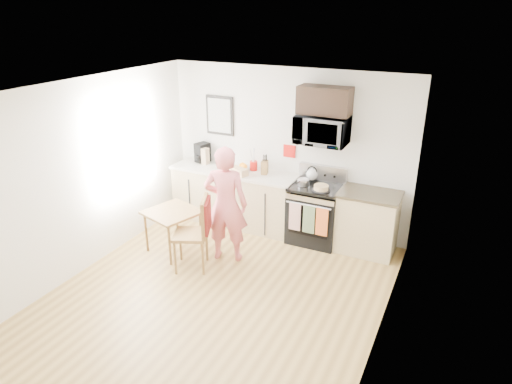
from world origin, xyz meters
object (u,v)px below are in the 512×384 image
at_px(person, 226,205).
at_px(dining_table, 172,216).
at_px(cake, 321,188).
at_px(microwave, 322,130).
at_px(chair, 201,224).
at_px(range, 315,215).

height_order(person, dining_table, person).
bearing_deg(person, cake, -156.45).
relative_size(microwave, cake, 2.92).
bearing_deg(person, chair, 49.22).
bearing_deg(dining_table, microwave, 36.79).
distance_m(range, cake, 0.57).
height_order(dining_table, chair, chair).
xyz_separation_m(microwave, cake, (0.12, -0.28, -0.79)).
xyz_separation_m(person, dining_table, (-0.81, -0.16, -0.27)).
bearing_deg(range, microwave, 90.06).
xyz_separation_m(chair, cake, (1.28, 1.29, 0.28)).
distance_m(microwave, chair, 2.22).
xyz_separation_m(range, cake, (0.12, -0.17, 0.53)).
bearing_deg(dining_table, cake, 29.08).
distance_m(microwave, cake, 0.85).
bearing_deg(cake, microwave, 113.66).
height_order(range, dining_table, range).
height_order(person, chair, person).
bearing_deg(cake, chair, -134.78).
distance_m(range, person, 1.51).
bearing_deg(range, dining_table, -145.42).
distance_m(range, dining_table, 2.18).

